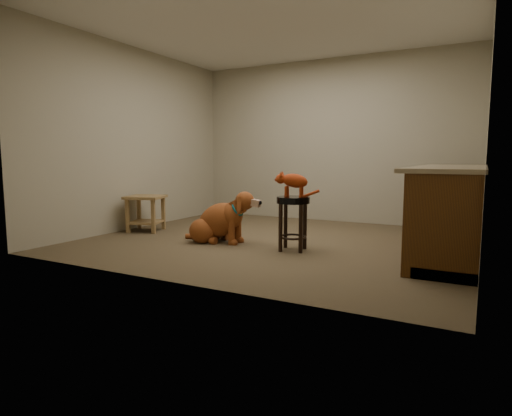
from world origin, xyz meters
The scene contains 8 objects.
floor centered at (0.00, 0.00, 0.00)m, with size 4.50×4.00×0.01m, color brown.
room_shell centered at (0.00, 0.00, 1.68)m, with size 4.54×4.04×2.62m.
cabinet_run centered at (1.94, 0.30, 0.44)m, with size 0.70×2.56×0.94m.
padded_stool centered at (0.40, -0.39, 0.43)m, with size 0.37×0.37×0.60m.
wood_stool centered at (1.85, 1.70, 0.35)m, with size 0.47×0.47×0.68m.
side_table centered at (-1.93, -0.21, 0.33)m, with size 0.61×0.61×0.50m.
golden_retriever centered at (-0.58, -0.38, 0.25)m, with size 1.07×0.54×0.68m.
tabby_kitten centered at (0.38, -0.39, 0.77)m, with size 0.48×0.25×0.31m.
Camera 1 is at (2.25, -4.73, 1.03)m, focal length 30.00 mm.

